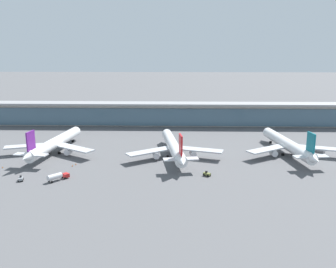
{
  "coord_description": "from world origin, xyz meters",
  "views": [
    {
      "loc": [
        4.87,
        -156.03,
        49.87
      ],
      "look_at": [
        0.0,
        21.66,
        7.17
      ],
      "focal_mm": 38.67,
      "sensor_mm": 36.0,
      "label": 1
    }
  ],
  "objects_px": {
    "service_truck_mid_apron_red": "(57,176)",
    "safety_cone_charlie": "(72,166)",
    "safety_cone_alpha": "(2,167)",
    "airliner_left_stand": "(54,143)",
    "airliner_right_stand": "(288,145)",
    "service_truck_near_nose_grey": "(21,179)",
    "airliner_centre_stand": "(173,147)",
    "service_truck_under_wing_red": "(316,151)",
    "service_truck_by_tail_olive": "(207,174)",
    "safety_cone_bravo": "(76,164)"
  },
  "relations": [
    {
      "from": "service_truck_by_tail_olive",
      "to": "service_truck_under_wing_red",
      "type": "bearing_deg",
      "value": 29.72
    },
    {
      "from": "service_truck_mid_apron_red",
      "to": "safety_cone_charlie",
      "type": "bearing_deg",
      "value": 87.21
    },
    {
      "from": "service_truck_near_nose_grey",
      "to": "safety_cone_charlie",
      "type": "bearing_deg",
      "value": 50.27
    },
    {
      "from": "airliner_left_stand",
      "to": "service_truck_by_tail_olive",
      "type": "relative_size",
      "value": 17.69
    },
    {
      "from": "airliner_centre_stand",
      "to": "service_truck_near_nose_grey",
      "type": "bearing_deg",
      "value": -150.55
    },
    {
      "from": "service_truck_near_nose_grey",
      "to": "safety_cone_charlie",
      "type": "distance_m",
      "value": 23.13
    },
    {
      "from": "airliner_centre_stand",
      "to": "safety_cone_charlie",
      "type": "bearing_deg",
      "value": -160.86
    },
    {
      "from": "safety_cone_alpha",
      "to": "safety_cone_charlie",
      "type": "xyz_separation_m",
      "value": [
        29.03,
        2.99,
        0.0
      ]
    },
    {
      "from": "service_truck_near_nose_grey",
      "to": "safety_cone_alpha",
      "type": "height_order",
      "value": "service_truck_near_nose_grey"
    },
    {
      "from": "service_truck_near_nose_grey",
      "to": "safety_cone_charlie",
      "type": "xyz_separation_m",
      "value": [
        14.78,
        17.78,
        -0.56
      ]
    },
    {
      "from": "airliner_right_stand",
      "to": "safety_cone_charlie",
      "type": "xyz_separation_m",
      "value": [
        -97.67,
        -20.08,
        -4.6
      ]
    },
    {
      "from": "service_truck_mid_apron_red",
      "to": "service_truck_under_wing_red",
      "type": "bearing_deg",
      "value": 18.56
    },
    {
      "from": "airliner_centre_stand",
      "to": "safety_cone_alpha",
      "type": "distance_m",
      "value": 74.74
    },
    {
      "from": "airliner_left_stand",
      "to": "service_truck_mid_apron_red",
      "type": "xyz_separation_m",
      "value": [
        13.18,
        -36.77,
        -3.21
      ]
    },
    {
      "from": "airliner_centre_stand",
      "to": "service_truck_by_tail_olive",
      "type": "height_order",
      "value": "airliner_centre_stand"
    },
    {
      "from": "service_truck_near_nose_grey",
      "to": "service_truck_under_wing_red",
      "type": "bearing_deg",
      "value": 16.9
    },
    {
      "from": "service_truck_under_wing_red",
      "to": "service_truck_mid_apron_red",
      "type": "bearing_deg",
      "value": -161.44
    },
    {
      "from": "airliner_left_stand",
      "to": "airliner_right_stand",
      "type": "height_order",
      "value": "same"
    },
    {
      "from": "airliner_left_stand",
      "to": "safety_cone_charlie",
      "type": "bearing_deg",
      "value": -54.49
    },
    {
      "from": "airliner_left_stand",
      "to": "airliner_centre_stand",
      "type": "relative_size",
      "value": 1.0
    },
    {
      "from": "airliner_right_stand",
      "to": "safety_cone_charlie",
      "type": "height_order",
      "value": "airliner_right_stand"
    },
    {
      "from": "airliner_centre_stand",
      "to": "service_truck_mid_apron_red",
      "type": "height_order",
      "value": "airliner_centre_stand"
    },
    {
      "from": "service_truck_mid_apron_red",
      "to": "safety_cone_bravo",
      "type": "height_order",
      "value": "service_truck_mid_apron_red"
    },
    {
      "from": "service_truck_near_nose_grey",
      "to": "service_truck_under_wing_red",
      "type": "height_order",
      "value": "service_truck_under_wing_red"
    },
    {
      "from": "airliner_right_stand",
      "to": "safety_cone_bravo",
      "type": "relative_size",
      "value": 83.63
    },
    {
      "from": "service_truck_near_nose_grey",
      "to": "service_truck_under_wing_red",
      "type": "distance_m",
      "value": 131.93
    },
    {
      "from": "service_truck_under_wing_red",
      "to": "service_truck_by_tail_olive",
      "type": "bearing_deg",
      "value": -150.28
    },
    {
      "from": "airliner_right_stand",
      "to": "safety_cone_alpha",
      "type": "distance_m",
      "value": 128.87
    },
    {
      "from": "airliner_left_stand",
      "to": "safety_cone_bravo",
      "type": "height_order",
      "value": "airliner_left_stand"
    },
    {
      "from": "airliner_left_stand",
      "to": "service_truck_under_wing_red",
      "type": "relative_size",
      "value": 7.62
    },
    {
      "from": "service_truck_under_wing_red",
      "to": "service_truck_mid_apron_red",
      "type": "relative_size",
      "value": 0.97
    },
    {
      "from": "service_truck_near_nose_grey",
      "to": "service_truck_by_tail_olive",
      "type": "xyz_separation_m",
      "value": [
        71.78,
        7.27,
        0.0
      ]
    },
    {
      "from": "safety_cone_alpha",
      "to": "safety_cone_bravo",
      "type": "xyz_separation_m",
      "value": [
        29.99,
        5.0,
        0.0
      ]
    },
    {
      "from": "airliner_left_stand",
      "to": "service_truck_by_tail_olive",
      "type": "distance_m",
      "value": 77.26
    },
    {
      "from": "safety_cone_charlie",
      "to": "service_truck_under_wing_red",
      "type": "bearing_deg",
      "value": 10.46
    },
    {
      "from": "airliner_right_stand",
      "to": "safety_cone_alpha",
      "type": "height_order",
      "value": "airliner_right_stand"
    },
    {
      "from": "service_truck_near_nose_grey",
      "to": "service_truck_by_tail_olive",
      "type": "relative_size",
      "value": 0.98
    },
    {
      "from": "safety_cone_alpha",
      "to": "safety_cone_charlie",
      "type": "distance_m",
      "value": 29.18
    },
    {
      "from": "service_truck_mid_apron_red",
      "to": "safety_cone_charlie",
      "type": "xyz_separation_m",
      "value": [
        0.83,
        17.13,
        -1.39
      ]
    },
    {
      "from": "airliner_left_stand",
      "to": "service_truck_by_tail_olive",
      "type": "bearing_deg",
      "value": -23.0
    },
    {
      "from": "airliner_centre_stand",
      "to": "airliner_left_stand",
      "type": "bearing_deg",
      "value": 175.42
    },
    {
      "from": "airliner_centre_stand",
      "to": "safety_cone_charlie",
      "type": "distance_m",
      "value": 46.12
    },
    {
      "from": "service_truck_near_nose_grey",
      "to": "service_truck_mid_apron_red",
      "type": "distance_m",
      "value": 13.98
    },
    {
      "from": "service_truck_under_wing_red",
      "to": "safety_cone_bravo",
      "type": "height_order",
      "value": "service_truck_under_wing_red"
    },
    {
      "from": "safety_cone_alpha",
      "to": "airliner_right_stand",
      "type": "bearing_deg",
      "value": 10.32
    },
    {
      "from": "service_truck_under_wing_red",
      "to": "service_truck_mid_apron_red",
      "type": "height_order",
      "value": "same"
    },
    {
      "from": "service_truck_near_nose_grey",
      "to": "safety_cone_bravo",
      "type": "distance_m",
      "value": 25.29
    },
    {
      "from": "airliner_left_stand",
      "to": "service_truck_under_wing_red",
      "type": "height_order",
      "value": "airliner_left_stand"
    },
    {
      "from": "service_truck_under_wing_red",
      "to": "airliner_right_stand",
      "type": "bearing_deg",
      "value": -177.93
    },
    {
      "from": "airliner_centre_stand",
      "to": "service_truck_near_nose_grey",
      "type": "distance_m",
      "value": 66.89
    }
  ]
}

